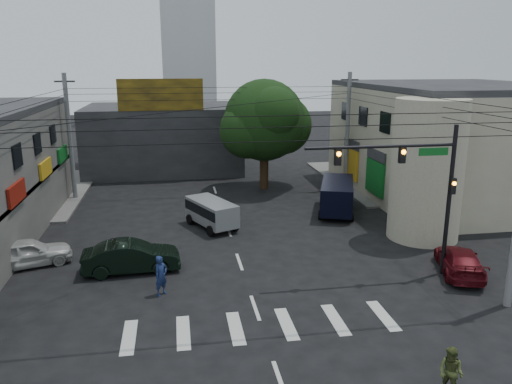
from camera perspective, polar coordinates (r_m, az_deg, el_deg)
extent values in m
plane|color=black|center=(23.98, -1.28, -9.80)|extent=(160.00, 160.00, 0.00)
cube|color=#514F4C|center=(45.93, 18.15, 1.51)|extent=(16.00, 16.00, 0.15)
cube|color=gray|center=(40.94, 21.77, 5.28)|extent=(14.00, 18.00, 8.00)
cylinder|color=gray|center=(29.81, 18.96, 2.38)|extent=(4.00, 4.00, 8.00)
cube|color=#232326|center=(48.13, -10.48, 6.12)|extent=(14.00, 10.00, 6.00)
cube|color=olive|center=(42.81, -10.84, 10.87)|extent=(7.00, 0.30, 2.60)
cylinder|color=black|center=(40.01, 0.94, 3.50)|extent=(0.70, 0.70, 4.40)
sphere|color=black|center=(39.51, 0.96, 8.20)|extent=(6.40, 6.40, 6.40)
cylinder|color=black|center=(24.94, 21.18, -1.05)|extent=(0.20, 0.20, 7.20)
cylinder|color=black|center=(22.80, 14.16, 5.06)|extent=(7.00, 0.14, 0.14)
cube|color=black|center=(23.28, 16.36, 4.10)|extent=(0.28, 0.22, 0.75)
cube|color=black|center=(22.16, 9.33, 3.99)|extent=(0.28, 0.22, 0.75)
sphere|color=orange|center=(23.13, 16.54, 4.40)|extent=(0.20, 0.20, 0.20)
sphere|color=orange|center=(22.00, 9.46, 4.31)|extent=(0.20, 0.20, 0.20)
cube|color=#0C591C|center=(23.95, 19.63, 4.37)|extent=(1.40, 0.06, 0.35)
cylinder|color=#59595B|center=(38.72, -20.50, 5.81)|extent=(0.32, 0.32, 9.20)
cylinder|color=#59595B|center=(40.33, 10.40, 6.81)|extent=(0.32, 0.32, 9.20)
imported|color=black|center=(25.13, -14.05, -7.19)|extent=(2.16, 4.84, 1.53)
imported|color=#B5B5B1|center=(27.50, -24.67, -6.32)|extent=(4.26, 5.23, 1.43)
imported|color=#4D0B11|center=(26.17, 22.24, -7.28)|extent=(4.53, 5.53, 1.28)
imported|color=#16244F|center=(22.41, -10.80, -9.37)|extent=(1.09, 1.09, 1.80)
imported|color=#414B23|center=(17.08, 21.37, -18.68)|extent=(1.34, 1.31, 1.64)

